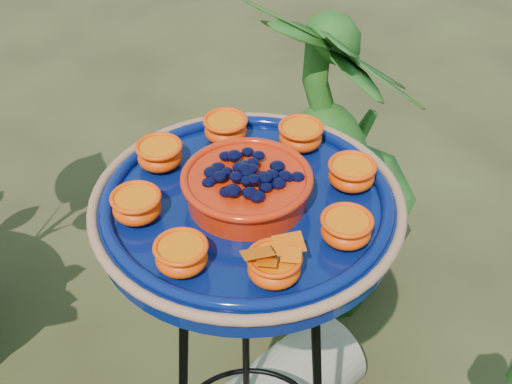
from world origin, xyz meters
TOP-DOWN VIEW (x-y plane):
  - tripod_stand at (0.12, -0.06)m, footprint 0.42×0.42m
  - feeder_dish at (0.12, -0.06)m, footprint 0.58×0.58m
  - shrub_back_right at (0.59, 0.54)m, footprint 0.64×0.64m

SIDE VIEW (x-z plane):
  - shrub_back_right at x=0.59m, z-range 0.00..0.94m
  - tripod_stand at x=0.12m, z-range 0.10..1.00m
  - feeder_dish at x=0.12m, z-range 0.89..1.00m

